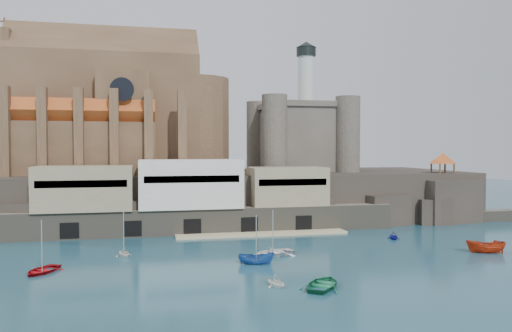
{
  "coord_description": "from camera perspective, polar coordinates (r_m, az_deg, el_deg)",
  "views": [
    {
      "loc": [
        -17.5,
        -66.03,
        14.98
      ],
      "look_at": [
        3.92,
        32.0,
        11.48
      ],
      "focal_mm": 35.0,
      "sensor_mm": 36.0,
      "label": 1
    }
  ],
  "objects": [
    {
      "name": "ground",
      "position": [
        69.93,
        2.5,
        -10.37
      ],
      "size": [
        300.0,
        300.0,
        0.0
      ],
      "primitive_type": "plane",
      "color": "#194253",
      "rests_on": "ground"
    },
    {
      "name": "promontory",
      "position": [
        107.28,
        -2.99,
        -3.38
      ],
      "size": [
        100.0,
        36.0,
        10.0
      ],
      "color": "black",
      "rests_on": "ground"
    },
    {
      "name": "quay",
      "position": [
        89.85,
        -7.61,
        -3.71
      ],
      "size": [
        70.0,
        12.0,
        13.05
      ],
      "color": "#6B6656",
      "rests_on": "ground"
    },
    {
      "name": "church",
      "position": [
        108.32,
        -15.89,
        5.71
      ],
      "size": [
        47.0,
        25.93,
        30.51
      ],
      "color": "brown",
      "rests_on": "promontory"
    },
    {
      "name": "castle_keep",
      "position": [
        112.3,
        5.09,
        3.69
      ],
      "size": [
        21.2,
        21.2,
        29.3
      ],
      "color": "#4B443B",
      "rests_on": "promontory"
    },
    {
      "name": "rock_outcrop",
      "position": [
        110.0,
        20.55,
        -3.85
      ],
      "size": [
        14.5,
        10.5,
        8.7
      ],
      "color": "black",
      "rests_on": "ground"
    },
    {
      "name": "pavilion",
      "position": [
        109.61,
        20.56,
        0.69
      ],
      "size": [
        6.4,
        6.4,
        5.4
      ],
      "color": "brown",
      "rests_on": "rock_outcrop"
    },
    {
      "name": "boat_0",
      "position": [
        66.86,
        -23.25,
        -11.11
      ],
      "size": [
        4.1,
        2.72,
        5.58
      ],
      "primitive_type": "imported",
      "rotation": [
        0.0,
        0.0,
        5.85
      ],
      "color": "#A80A0F",
      "rests_on": "ground"
    },
    {
      "name": "boat_1",
      "position": [
        55.99,
        2.28,
        -13.52
      ],
      "size": [
        2.97,
        2.48,
        2.96
      ],
      "primitive_type": "imported",
      "rotation": [
        0.0,
        0.0,
        0.43
      ],
      "color": "white",
      "rests_on": "ground"
    },
    {
      "name": "boat_2",
      "position": [
        66.01,
        0.03,
        -11.12
      ],
      "size": [
        2.18,
        2.14,
        4.76
      ],
      "primitive_type": "imported",
      "rotation": [
        0.0,
        0.0,
        1.36
      ],
      "color": "#24569F",
      "rests_on": "ground"
    },
    {
      "name": "boat_3",
      "position": [
        55.91,
        7.74,
        -13.56
      ],
      "size": [
        4.44,
        3.74,
        6.35
      ],
      "primitive_type": "imported",
      "rotation": [
        0.0,
        0.0,
        2.51
      ],
      "color": "#1B724A",
      "rests_on": "ground"
    },
    {
      "name": "boat_4",
      "position": [
        72.93,
        -14.86,
        -9.92
      ],
      "size": [
        3.07,
        2.57,
        3.05
      ],
      "primitive_type": "imported",
      "rotation": [
        0.0,
        0.0,
        3.58
      ],
      "color": "white",
      "rests_on": "ground"
    },
    {
      "name": "boat_5",
      "position": [
        79.91,
        24.77,
        -8.99
      ],
      "size": [
        2.67,
        2.63,
        5.65
      ],
      "primitive_type": "imported",
      "rotation": [
        0.0,
        0.0,
        4.44
      ],
      "color": "#B2300F",
      "rests_on": "ground"
    },
    {
      "name": "boat_6",
      "position": [
        71.13,
        1.94,
        -10.16
      ],
      "size": [
        3.01,
        4.92,
        6.65
      ],
      "primitive_type": "imported",
      "rotation": [
        0.0,
        0.0,
        5.09
      ],
      "color": "white",
      "rests_on": "ground"
    },
    {
      "name": "boat_7",
      "position": [
        86.53,
        15.43,
        -8.04
      ],
      "size": [
        2.9,
        2.18,
        3.0
      ],
      "primitive_type": "imported",
      "rotation": [
        0.0,
        0.0,
        6.03
      ],
      "color": "navy",
      "rests_on": "ground"
    }
  ]
}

